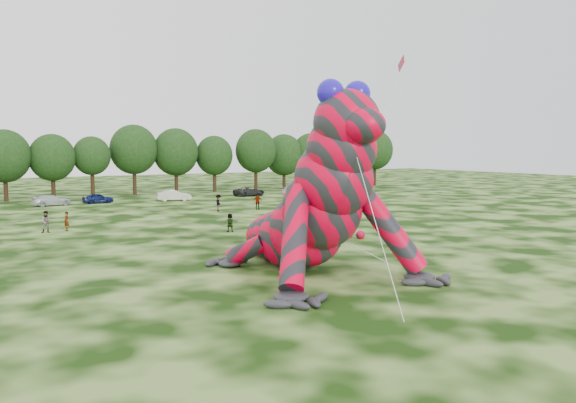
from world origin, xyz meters
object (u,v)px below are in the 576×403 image
(car_6, at_px, (249,191))
(tree_8, at_px, (53,167))
(tree_11, at_px, (176,161))
(flying_kite, at_px, (397,75))
(tree_12, at_px, (214,164))
(tree_13, at_px, (256,160))
(car_3, at_px, (51,200))
(tree_15, at_px, (311,160))
(spectator_0, at_px, (66,221))
(inflatable_gecko, at_px, (293,178))
(spectator_3, at_px, (257,201))
(tree_7, at_px, (5,165))
(spectator_2, at_px, (219,203))
(tree_16, at_px, (338,161))
(tree_14, at_px, (284,161))
(spectator_1, at_px, (47,222))
(car_7, at_px, (295,190))
(car_4, at_px, (98,198))
(spectator_5, at_px, (230,223))
(tree_9, at_px, (92,167))
(car_5, at_px, (174,195))
(tree_17, at_px, (375,158))

(car_6, bearing_deg, tree_8, 58.49)
(tree_11, bearing_deg, flying_kite, -88.06)
(tree_12, bearing_deg, tree_13, -4.92)
(tree_12, relative_size, car_3, 1.98)
(flying_kite, height_order, tree_12, flying_kite)
(flying_kite, height_order, tree_15, flying_kite)
(tree_11, height_order, car_3, tree_11)
(car_3, distance_m, spectator_0, 23.12)
(inflatable_gecko, bearing_deg, spectator_3, 66.67)
(tree_7, distance_m, spectator_2, 32.04)
(tree_15, height_order, tree_16, tree_15)
(tree_14, xyz_separation_m, spectator_1, (-42.78, -34.40, -3.78))
(tree_7, relative_size, spectator_3, 5.10)
(tree_7, xyz_separation_m, spectator_3, (24.00, -25.63, -3.81))
(tree_8, xyz_separation_m, car_6, (25.46, -9.14, -3.80))
(car_7, height_order, spectator_3, spectator_3)
(tree_12, xyz_separation_m, car_4, (-20.25, -9.90, -3.84))
(spectator_3, bearing_deg, spectator_2, -175.92)
(spectator_5, bearing_deg, tree_11, -89.05)
(car_7, bearing_deg, tree_8, 60.32)
(flying_kite, distance_m, car_7, 40.89)
(tree_9, bearing_deg, flying_kite, -73.26)
(tree_8, bearing_deg, tree_12, 1.78)
(spectator_3, bearing_deg, tree_11, 99.15)
(flying_kite, xyz_separation_m, car_6, (5.81, 38.25, -12.18))
(car_6, height_order, spectator_3, spectator_3)
(tree_9, bearing_deg, spectator_2, -72.34)
(car_5, xyz_separation_m, spectator_2, (0.05, -14.60, 0.21))
(tree_17, xyz_separation_m, car_4, (-52.19, -8.82, -4.50))
(tree_15, bearing_deg, car_4, -165.61)
(car_4, bearing_deg, tree_13, -75.56)
(tree_15, distance_m, spectator_3, 36.41)
(car_4, distance_m, spectator_5, 31.01)
(tree_16, relative_size, spectator_2, 4.97)
(tree_11, xyz_separation_m, car_7, (14.51, -11.75, -4.39))
(flying_kite, xyz_separation_m, car_7, (12.87, 36.84, -12.21))
(inflatable_gecko, distance_m, tree_14, 64.51)
(tree_11, height_order, spectator_2, tree_11)
(car_5, bearing_deg, tree_14, -50.98)
(car_6, distance_m, spectator_5, 35.23)
(spectator_5, bearing_deg, tree_8, -64.00)
(tree_11, xyz_separation_m, car_5, (-4.56, -12.03, -4.31))
(tree_11, xyz_separation_m, tree_15, (24.69, -0.42, -0.22))
(tree_16, bearing_deg, car_6, -154.55)
(tree_16, bearing_deg, inflatable_gecko, -127.80)
(tree_16, height_order, tree_17, tree_17)
(flying_kite, relative_size, car_3, 3.28)
(tree_9, distance_m, spectator_5, 40.49)
(tree_12, relative_size, car_5, 2.03)
(flying_kite, relative_size, tree_7, 1.57)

